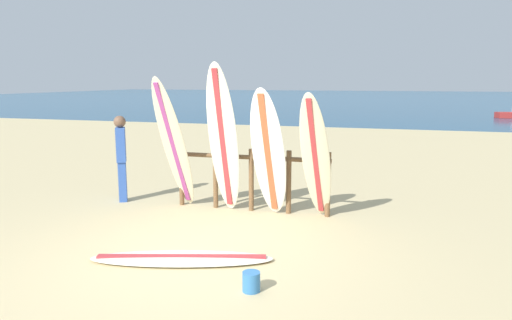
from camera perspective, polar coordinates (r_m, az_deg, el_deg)
The scene contains 10 objects.
ground_plane at distance 6.37m, azimuth -8.26°, elevation -11.94°, with size 120.00×120.00×0.00m, color #CCB784.
ocean_water at distance 63.45m, azimuth 14.31°, elevation 7.34°, with size 120.00×80.00×0.01m, color navy.
surfboard_rack at distance 8.39m, azimuth -0.58°, elevation -1.66°, with size 2.85×0.09×1.13m.
surfboard_leaning_far_left at distance 8.40m, azimuth -9.97°, elevation 1.84°, with size 0.57×1.14×2.41m.
surfboard_leaning_left at distance 8.12m, azimuth -4.02°, elevation 2.52°, with size 0.60×0.72×2.64m.
surfboard_leaning_center_left at distance 7.81m, azimuth 1.53°, elevation 0.74°, with size 0.65×0.89×2.24m.
surfboard_leaning_center at distance 7.65m, azimuth 7.28°, elevation 0.24°, with size 0.58×1.13×2.18m.
surfboard_lying_on_sand at distance 6.33m, azimuth -9.04°, elevation -11.75°, with size 2.47×1.22×0.08m.
beachgoer_standing at distance 9.37m, azimuth -16.08°, elevation 0.62°, with size 0.28×0.32×1.67m.
sand_bucket at distance 5.41m, azimuth -0.58°, elevation -14.59°, with size 0.20×0.20×0.22m, color #3372B2.
Camera 1 is at (2.52, -5.36, 2.34)m, focal length 32.86 mm.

